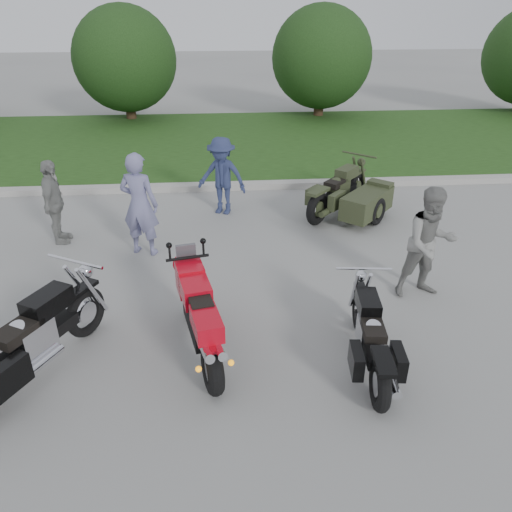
{
  "coord_description": "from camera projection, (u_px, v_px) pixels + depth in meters",
  "views": [
    {
      "loc": [
        0.13,
        -5.54,
        4.19
      ],
      "look_at": [
        0.64,
        0.92,
        0.8
      ],
      "focal_mm": 35.0,
      "sensor_mm": 36.0,
      "label": 1
    }
  ],
  "objects": [
    {
      "name": "ground",
      "position": [
        215.0,
        340.0,
        6.83
      ],
      "size": [
        80.0,
        80.0,
        0.0
      ],
      "primitive_type": "plane",
      "color": "#9C9C97",
      "rests_on": "ground"
    },
    {
      "name": "curb",
      "position": [
        213.0,
        186.0,
        12.09
      ],
      "size": [
        60.0,
        0.3,
        0.15
      ],
      "primitive_type": "cube",
      "color": "#AEABA3",
      "rests_on": "ground"
    },
    {
      "name": "grass_strip",
      "position": [
        213.0,
        142.0,
        15.75
      ],
      "size": [
        60.0,
        8.0,
        0.14
      ],
      "primitive_type": "cube",
      "color": "#336322",
      "rests_on": "ground"
    },
    {
      "name": "tree_mid_left",
      "position": [
        125.0,
        59.0,
        17.52
      ],
      "size": [
        3.6,
        3.6,
        4.0
      ],
      "color": "#3F2B1C",
      "rests_on": "ground"
    },
    {
      "name": "tree_mid_right",
      "position": [
        321.0,
        57.0,
        18.0
      ],
      "size": [
        3.6,
        3.6,
        4.0
      ],
      "color": "#3F2B1C",
      "rests_on": "ground"
    },
    {
      "name": "sportbike_red",
      "position": [
        200.0,
        316.0,
        6.29
      ],
      "size": [
        0.68,
        2.12,
        1.02
      ],
      "rotation": [
        0.0,
        0.0,
        0.21
      ],
      "color": "black",
      "rests_on": "ground"
    },
    {
      "name": "cruiser_left",
      "position": [
        27.0,
        346.0,
        5.91
      ],
      "size": [
        1.35,
        2.31,
        0.98
      ],
      "rotation": [
        0.0,
        0.0,
        -0.49
      ],
      "color": "black",
      "rests_on": "ground"
    },
    {
      "name": "cruiser_right",
      "position": [
        371.0,
        340.0,
        6.14
      ],
      "size": [
        0.44,
        2.13,
        0.82
      ],
      "rotation": [
        0.0,
        0.0,
        -0.11
      ],
      "color": "black",
      "rests_on": "ground"
    },
    {
      "name": "cruiser_sidecar",
      "position": [
        354.0,
        199.0,
        10.37
      ],
      "size": [
        2.0,
        2.17,
        0.92
      ],
      "rotation": [
        0.0,
        0.0,
        -0.73
      ],
      "color": "black",
      "rests_on": "ground"
    },
    {
      "name": "person_stripe",
      "position": [
        140.0,
        205.0,
        8.73
      ],
      "size": [
        0.79,
        0.63,
        1.87
      ],
      "primitive_type": "imported",
      "rotation": [
        0.0,
        0.0,
        2.83
      ],
      "color": "#7777A2",
      "rests_on": "ground"
    },
    {
      "name": "person_grey",
      "position": [
        430.0,
        244.0,
        7.49
      ],
      "size": [
        0.92,
        0.75,
        1.76
      ],
      "primitive_type": "imported",
      "rotation": [
        0.0,
        0.0,
        0.1
      ],
      "color": "gray",
      "rests_on": "ground"
    },
    {
      "name": "person_denim",
      "position": [
        222.0,
        176.0,
        10.46
      ],
      "size": [
        1.22,
        0.98,
        1.64
      ],
      "primitive_type": "imported",
      "rotation": [
        0.0,
        0.0,
        -0.4
      ],
      "color": "navy",
      "rests_on": "ground"
    },
    {
      "name": "person_back",
      "position": [
        54.0,
        203.0,
        9.19
      ],
      "size": [
        0.42,
        0.95,
        1.6
      ],
      "primitive_type": "imported",
      "rotation": [
        0.0,
        0.0,
        1.61
      ],
      "color": "gray",
      "rests_on": "ground"
    }
  ]
}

